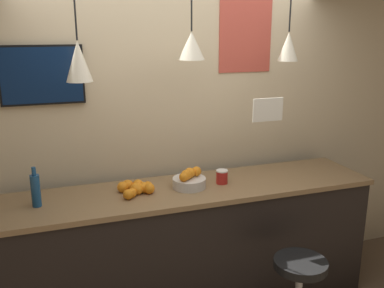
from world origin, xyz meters
name	(u,v)px	position (x,y,z in m)	size (l,w,h in m)	color
back_wall	(175,124)	(0.00, 1.11, 1.45)	(8.00, 0.06, 2.90)	beige
service_counter	(192,247)	(0.00, 0.67, 0.52)	(2.93, 0.67, 1.04)	black
bar_stool	(299,285)	(0.58, 0.00, 0.46)	(0.39, 0.39, 0.66)	#B7B7BC
fruit_bowl	(189,180)	(-0.02, 0.67, 1.10)	(0.26, 0.26, 0.16)	beige
orange_pile	(137,188)	(-0.43, 0.68, 1.08)	(0.27, 0.26, 0.09)	orange
juice_bottle	(36,190)	(-1.14, 0.67, 1.16)	(0.06, 0.06, 0.29)	navy
spread_jar	(222,177)	(0.25, 0.67, 1.09)	(0.09, 0.09, 0.11)	red
pendant_lamp_left	(78,61)	(-0.79, 0.67, 2.03)	(0.18, 0.18, 0.91)	black
pendant_lamp_middle	(192,45)	(0.00, 0.67, 2.12)	(0.19, 0.19, 0.78)	black
pendant_lamp_right	(288,46)	(0.79, 0.67, 2.10)	(0.16, 0.16, 0.81)	black
mounted_tv	(42,75)	(-1.03, 1.05, 1.90)	(0.60, 0.04, 0.44)	black
hanging_menu_board	(268,110)	(0.50, 0.41, 1.67)	(0.24, 0.01, 0.17)	silver
wall_poster	(246,35)	(0.62, 1.07, 2.18)	(0.48, 0.01, 0.62)	#C64C3D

